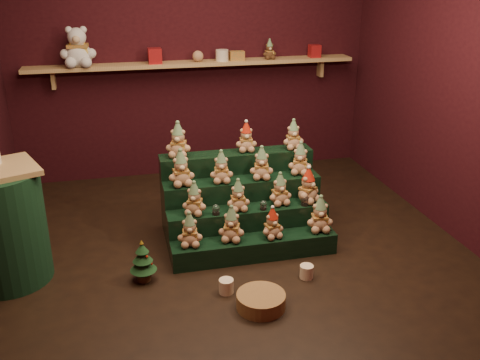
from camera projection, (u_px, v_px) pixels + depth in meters
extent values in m
plane|color=black|center=(233.00, 250.00, 4.65)|extent=(4.00, 4.00, 0.00)
cube|color=black|center=(192.00, 52.00, 5.97)|extent=(4.00, 0.10, 2.80)
cube|color=black|center=(337.00, 192.00, 2.27)|extent=(4.00, 0.10, 2.80)
cube|color=black|center=(466.00, 78.00, 4.57)|extent=(0.10, 4.00, 2.80)
cube|color=tan|center=(195.00, 63.00, 5.85)|extent=(3.60, 0.26, 0.04)
cube|color=tan|center=(53.00, 79.00, 5.63)|extent=(0.04, 0.12, 0.20)
cube|color=tan|center=(320.00, 68.00, 6.28)|extent=(0.04, 0.12, 0.20)
cube|color=black|center=(254.00, 248.00, 4.49)|extent=(1.40, 0.22, 0.18)
cube|color=black|center=(248.00, 227.00, 4.66)|extent=(1.40, 0.22, 0.36)
cube|color=black|center=(242.00, 207.00, 4.82)|extent=(1.40, 0.22, 0.54)
cube|color=black|center=(237.00, 189.00, 4.99)|extent=(1.40, 0.22, 0.72)
cylinder|color=black|center=(216.00, 213.00, 4.47)|extent=(0.06, 0.06, 0.02)
sphere|color=silver|center=(216.00, 208.00, 4.45)|extent=(0.07, 0.07, 0.07)
cylinder|color=black|center=(263.00, 208.00, 4.56)|extent=(0.06, 0.06, 0.02)
sphere|color=silver|center=(263.00, 204.00, 4.54)|extent=(0.06, 0.06, 0.06)
cylinder|color=black|center=(305.00, 204.00, 4.64)|extent=(0.07, 0.07, 0.03)
sphere|color=silver|center=(305.00, 199.00, 4.62)|extent=(0.07, 0.07, 0.07)
cylinder|color=black|center=(3.00, 228.00, 4.06)|extent=(0.64, 0.64, 0.89)
cylinder|color=#442F18|center=(144.00, 277.00, 4.18)|extent=(0.10, 0.10, 0.05)
cone|color=#133417|center=(143.00, 264.00, 4.14)|extent=(0.21, 0.21, 0.10)
cone|color=#133417|center=(142.00, 256.00, 4.11)|extent=(0.16, 0.16, 0.09)
cone|color=#133417|center=(142.00, 248.00, 4.09)|extent=(0.10, 0.10, 0.07)
cone|color=yellow|center=(141.00, 242.00, 4.07)|extent=(0.03, 0.03, 0.03)
cylinder|color=beige|center=(226.00, 286.00, 4.01)|extent=(0.11, 0.11, 0.11)
cylinder|color=beige|center=(307.00, 272.00, 4.21)|extent=(0.11, 0.11, 0.11)
cylinder|color=olive|center=(261.00, 301.00, 3.84)|extent=(0.37, 0.37, 0.11)
cube|color=#A7191C|center=(155.00, 56.00, 5.70)|extent=(0.14, 0.14, 0.16)
cylinder|color=beige|center=(222.00, 55.00, 5.87)|extent=(0.14, 0.14, 0.12)
cube|color=#A7191C|center=(314.00, 51.00, 6.10)|extent=(0.12, 0.12, 0.14)
sphere|color=#A57D5C|center=(198.00, 56.00, 5.81)|extent=(0.12, 0.12, 0.12)
cube|color=#D4611E|center=(237.00, 56.00, 5.91)|extent=(0.16, 0.10, 0.10)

